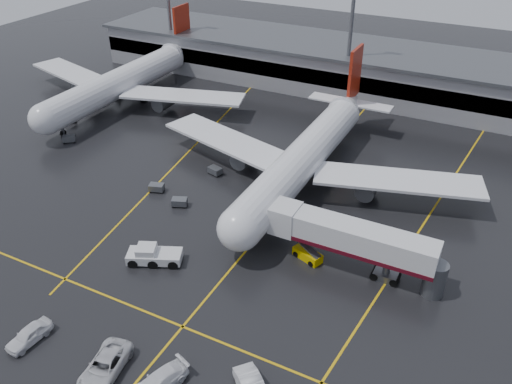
% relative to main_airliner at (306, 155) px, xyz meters
% --- Properties ---
extents(ground, '(220.00, 220.00, 0.00)m').
position_rel_main_airliner_xyz_m(ground, '(0.00, -9.70, -4.21)').
color(ground, black).
rests_on(ground, ground).
extents(apron_line_centre, '(0.25, 90.00, 0.02)m').
position_rel_main_airliner_xyz_m(apron_line_centre, '(0.00, -9.70, -4.20)').
color(apron_line_centre, gold).
rests_on(apron_line_centre, ground).
extents(apron_line_stop, '(60.00, 0.25, 0.02)m').
position_rel_main_airliner_xyz_m(apron_line_stop, '(0.00, -31.70, -4.20)').
color(apron_line_stop, gold).
rests_on(apron_line_stop, ground).
extents(apron_line_left, '(9.99, 69.35, 0.02)m').
position_rel_main_airliner_xyz_m(apron_line_left, '(-20.00, 0.30, -4.20)').
color(apron_line_left, gold).
rests_on(apron_line_left, ground).
extents(apron_line_right, '(7.57, 69.64, 0.02)m').
position_rel_main_airliner_xyz_m(apron_line_right, '(18.00, 0.30, -4.20)').
color(apron_line_right, gold).
rests_on(apron_line_right, ground).
extents(terminal, '(122.00, 19.00, 8.60)m').
position_rel_main_airliner_xyz_m(terminal, '(0.00, 38.23, 0.11)').
color(terminal, gray).
rests_on(terminal, ground).
extents(light_mast_left, '(3.00, 1.20, 25.45)m').
position_rel_main_airliner_xyz_m(light_mast_left, '(-45.00, 32.30, 10.27)').
color(light_mast_left, '#595B60').
rests_on(light_mast_left, ground).
extents(light_mast_mid, '(3.00, 1.20, 25.45)m').
position_rel_main_airliner_xyz_m(light_mast_mid, '(-5.00, 32.30, 10.27)').
color(light_mast_mid, '#595B60').
rests_on(light_mast_mid, ground).
extents(main_airliner, '(48.80, 45.60, 14.10)m').
position_rel_main_airliner_xyz_m(main_airliner, '(0.00, 0.00, 0.00)').
color(main_airliner, silver).
rests_on(main_airliner, ground).
extents(second_airliner, '(48.80, 45.60, 14.10)m').
position_rel_main_airliner_xyz_m(second_airliner, '(-42.00, 12.00, 0.00)').
color(second_airliner, silver).
rests_on(second_airliner, ground).
extents(jet_bridge, '(19.90, 3.40, 6.05)m').
position_rel_main_airliner_xyz_m(jet_bridge, '(11.87, -15.70, -0.28)').
color(jet_bridge, silver).
rests_on(jet_bridge, ground).
extents(pushback_tractor, '(6.64, 4.76, 2.20)m').
position_rel_main_airliner_xyz_m(pushback_tractor, '(-8.56, -24.80, -3.33)').
color(pushback_tractor, silver).
rests_on(pushback_tractor, ground).
extents(belt_loader, '(3.84, 2.64, 2.24)m').
position_rel_main_airliner_xyz_m(belt_loader, '(7.01, -16.26, -3.66)').
color(belt_loader, '#CEAC00').
rests_on(belt_loader, ground).
extents(service_van_a, '(3.94, 6.65, 1.73)m').
position_rel_main_airliner_xyz_m(service_van_a, '(-3.06, -39.45, -3.34)').
color(service_van_a, silver).
rests_on(service_van_a, ground).
extents(service_van_b, '(3.84, 5.71, 1.54)m').
position_rel_main_airliner_xyz_m(service_van_b, '(2.19, -38.41, -3.44)').
color(service_van_b, white).
rests_on(service_van_b, ground).
extents(service_van_d, '(2.26, 4.77, 1.58)m').
position_rel_main_airliner_xyz_m(service_van_d, '(-12.02, -39.80, -3.42)').
color(service_van_d, white).
rests_on(service_van_d, ground).
extents(baggage_cart_a, '(2.35, 1.97, 1.12)m').
position_rel_main_airliner_xyz_m(baggage_cart_a, '(-12.42, -13.74, -3.58)').
color(baggage_cart_a, '#595B60').
rests_on(baggage_cart_a, ground).
extents(baggage_cart_b, '(2.31, 1.87, 1.12)m').
position_rel_main_airliner_xyz_m(baggage_cart_b, '(-17.37, -12.09, -3.58)').
color(baggage_cart_b, '#595B60').
rests_on(baggage_cart_b, ground).
extents(baggage_cart_c, '(2.28, 1.80, 1.12)m').
position_rel_main_airliner_xyz_m(baggage_cart_c, '(-12.52, -4.30, -3.58)').
color(baggage_cart_c, '#595B60').
rests_on(baggage_cart_c, ground).
extents(baggage_cart_d, '(2.32, 1.89, 1.12)m').
position_rel_main_airliner_xyz_m(baggage_cart_d, '(-44.98, -0.16, -3.58)').
color(baggage_cart_d, '#595B60').
rests_on(baggage_cart_d, ground).
extents(baggage_cart_e, '(2.37, 2.26, 1.12)m').
position_rel_main_airliner_xyz_m(baggage_cart_e, '(-39.32, -6.07, -3.58)').
color(baggage_cart_e, '#595B60').
rests_on(baggage_cart_e, ground).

